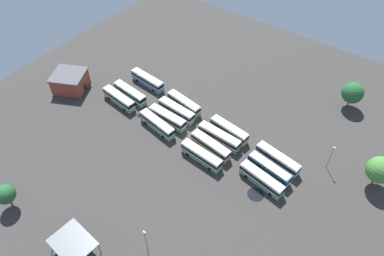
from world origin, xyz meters
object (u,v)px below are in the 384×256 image
object	(u,v)px
bus_row3_slot2	(269,169)
lamp_post_far_corner	(331,156)
bus_row2_slot1	(211,146)
bus_row2_slot3	(229,130)
bus_row1_slot0	(157,124)
lamp_post_by_building	(146,240)
bus_row3_slot3	(278,159)
bus_row2_slot2	(219,137)
tree_east_edge	(353,93)
bus_row1_slot2	(177,111)
tree_west_edge	(380,170)
bus_row0_slot3	(147,80)
bus_row1_slot3	(184,103)
bus_row1_slot1	(167,118)
tree_northeast	(5,194)
bus_row0_slot1	(130,93)
bus_row2_slot0	(201,155)
bus_row3_slot1	(262,179)
maintenance_shelter	(72,243)
depot_building	(70,81)
bus_row0_slot0	(119,99)

from	to	relation	value
bus_row3_slot2	lamp_post_far_corner	distance (m)	15.52
bus_row2_slot1	bus_row2_slot3	size ratio (longest dim) A/B	1.02
bus_row1_slot0	lamp_post_by_building	world-z (taller)	lamp_post_by_building
lamp_post_by_building	bus_row3_slot3	bearing A→B (deg)	72.77
bus_row2_slot2	tree_east_edge	size ratio (longest dim) A/B	1.50
bus_row1_slot2	tree_west_edge	distance (m)	54.36
lamp_post_by_building	tree_west_edge	world-z (taller)	tree_west_edge
bus_row0_slot3	bus_row1_slot3	distance (m)	15.89
bus_row1_slot1	bus_row2_slot1	xyz separation A→B (m)	(15.75, -1.40, -0.00)
bus_row1_slot0	bus_row1_slot3	world-z (taller)	same
tree_northeast	tree_west_edge	bearing A→B (deg)	40.35
tree_west_edge	bus_row0_slot1	bearing A→B (deg)	-170.42
bus_row1_slot3	bus_row2_slot2	distance (m)	16.44
bus_row2_slot0	tree_northeast	world-z (taller)	tree_northeast
tree_east_edge	tree_northeast	size ratio (longest dim) A/B	1.21
bus_row0_slot1	bus_row2_slot1	xyz separation A→B (m)	(31.57, -2.89, -0.00)
bus_row3_slot1	maintenance_shelter	size ratio (longest dim) A/B	1.27
bus_row2_slot3	tree_east_edge	size ratio (longest dim) A/B	1.42
bus_row1_slot0	bus_row2_slot3	bearing A→B (deg)	29.78
bus_row2_slot1	bus_row2_slot3	world-z (taller)	same
bus_row1_slot1	maintenance_shelter	xyz separation A→B (m)	(8.41, -41.26, 1.75)
bus_row0_slot3	bus_row1_slot0	xyz separation A→B (m)	(14.95, -12.94, -0.00)
bus_row1_slot2	lamp_post_far_corner	bearing A→B (deg)	10.42
bus_row0_slot3	bus_row2_slot3	bearing A→B (deg)	-5.34
bus_row0_slot3	depot_building	xyz separation A→B (m)	(-18.34, -15.33, 0.88)
bus_row2_slot1	bus_row2_slot2	bearing A→B (deg)	88.86
bus_row2_slot2	tree_northeast	bearing A→B (deg)	-121.71
bus_row2_slot0	maintenance_shelter	distance (m)	36.53
bus_row0_slot1	bus_row2_slot2	bearing A→B (deg)	2.05
bus_row1_slot3	bus_row2_slot1	size ratio (longest dim) A/B	0.98
depot_building	bus_row3_slot3	bearing A→B (deg)	9.53
bus_row1_slot0	bus_row3_slot2	xyz separation A→B (m)	(32.43, 4.58, -0.00)
tree_west_edge	tree_northeast	size ratio (longest dim) A/B	1.30
bus_row3_slot1	bus_row1_slot0	bearing A→B (deg)	-178.61
bus_row3_slot3	maintenance_shelter	distance (m)	51.96
bus_row0_slot3	bus_row3_slot3	size ratio (longest dim) A/B	0.99
bus_row0_slot3	maintenance_shelter	bearing A→B (deg)	-64.53
bus_row2_slot0	depot_building	distance (m)	49.66
bus_row0_slot1	bus_row2_slot3	size ratio (longest dim) A/B	1.03
depot_building	tree_west_edge	world-z (taller)	tree_west_edge
bus_row2_slot0	bus_row3_slot1	bearing A→B (deg)	9.26
bus_row1_slot3	tree_east_edge	xyz separation A→B (m)	(38.82, 29.78, 3.32)
bus_row1_slot1	bus_row3_slot3	size ratio (longest dim) A/B	0.96
bus_row1_slot1	lamp_post_far_corner	bearing A→B (deg)	15.27
bus_row2_slot3	bus_row0_slot0	bearing A→B (deg)	-165.58
bus_row0_slot0	bus_row2_slot2	bearing A→B (deg)	8.63
bus_row1_slot2	bus_row2_slot0	distance (m)	18.02
bus_row0_slot0	bus_row2_slot2	distance (m)	32.95
tree_west_edge	tree_east_edge	world-z (taller)	tree_west_edge
bus_row0_slot1	tree_west_edge	size ratio (longest dim) A/B	1.35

